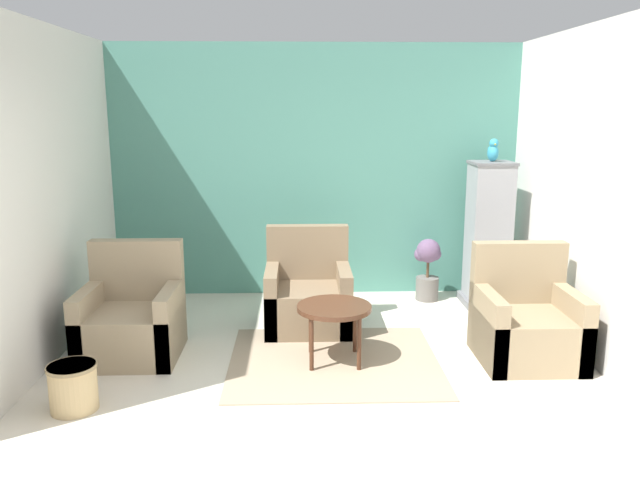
{
  "coord_description": "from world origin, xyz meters",
  "views": [
    {
      "loc": [
        -0.17,
        -3.64,
        2.11
      ],
      "look_at": [
        0.0,
        1.65,
        0.98
      ],
      "focal_mm": 35.0,
      "sensor_mm": 36.0,
      "label": 1
    }
  ],
  "objects_px": {
    "birdcage": "(488,235)",
    "wicker_basket": "(73,386)",
    "armchair_middle": "(308,297)",
    "potted_plant": "(428,266)",
    "armchair_right": "(526,325)",
    "parrot": "(493,151)",
    "coffee_table": "(334,311)",
    "armchair_left": "(132,321)"
  },
  "relations": [
    {
      "from": "armchair_left",
      "to": "wicker_basket",
      "type": "relative_size",
      "value": 2.79
    },
    {
      "from": "armchair_middle",
      "to": "wicker_basket",
      "type": "xyz_separation_m",
      "value": [
        -1.69,
        -1.64,
        -0.12
      ]
    },
    {
      "from": "armchair_middle",
      "to": "birdcage",
      "type": "distance_m",
      "value": 2.11
    },
    {
      "from": "coffee_table",
      "to": "birdcage",
      "type": "height_order",
      "value": "birdcage"
    },
    {
      "from": "armchair_middle",
      "to": "coffee_table",
      "type": "bearing_deg",
      "value": -76.3
    },
    {
      "from": "parrot",
      "to": "potted_plant",
      "type": "height_order",
      "value": "parrot"
    },
    {
      "from": "armchair_right",
      "to": "birdcage",
      "type": "distance_m",
      "value": 1.6
    },
    {
      "from": "coffee_table",
      "to": "birdcage",
      "type": "distance_m",
      "value": 2.34
    },
    {
      "from": "armchair_left",
      "to": "birdcage",
      "type": "bearing_deg",
      "value": 21.02
    },
    {
      "from": "parrot",
      "to": "wicker_basket",
      "type": "height_order",
      "value": "parrot"
    },
    {
      "from": "armchair_right",
      "to": "potted_plant",
      "type": "relative_size",
      "value": 1.39
    },
    {
      "from": "armchair_right",
      "to": "armchair_middle",
      "type": "bearing_deg",
      "value": 155.42
    },
    {
      "from": "coffee_table",
      "to": "potted_plant",
      "type": "relative_size",
      "value": 0.9
    },
    {
      "from": "parrot",
      "to": "potted_plant",
      "type": "distance_m",
      "value": 1.42
    },
    {
      "from": "armchair_right",
      "to": "parrot",
      "type": "xyz_separation_m",
      "value": [
        0.11,
        1.54,
        1.36
      ]
    },
    {
      "from": "wicker_basket",
      "to": "birdcage",
      "type": "bearing_deg",
      "value": 32.71
    },
    {
      "from": "armchair_right",
      "to": "potted_plant",
      "type": "xyz_separation_m",
      "value": [
        -0.5,
        1.69,
        0.08
      ]
    },
    {
      "from": "coffee_table",
      "to": "armchair_right",
      "type": "distance_m",
      "value": 1.64
    },
    {
      "from": "coffee_table",
      "to": "armchair_right",
      "type": "height_order",
      "value": "armchair_right"
    },
    {
      "from": "armchair_middle",
      "to": "potted_plant",
      "type": "xyz_separation_m",
      "value": [
        1.34,
        0.85,
        0.08
      ]
    },
    {
      "from": "armchair_left",
      "to": "birdcage",
      "type": "relative_size",
      "value": 0.62
    },
    {
      "from": "armchair_right",
      "to": "armchair_middle",
      "type": "xyz_separation_m",
      "value": [
        -1.84,
        0.84,
        0.0
      ]
    },
    {
      "from": "birdcage",
      "to": "wicker_basket",
      "type": "distance_m",
      "value": 4.35
    },
    {
      "from": "armchair_middle",
      "to": "birdcage",
      "type": "bearing_deg",
      "value": 19.63
    },
    {
      "from": "armchair_right",
      "to": "parrot",
      "type": "bearing_deg",
      "value": 85.99
    },
    {
      "from": "parrot",
      "to": "armchair_left",
      "type": "bearing_deg",
      "value": -158.95
    },
    {
      "from": "armchair_left",
      "to": "armchair_right",
      "type": "height_order",
      "value": "same"
    },
    {
      "from": "coffee_table",
      "to": "armchair_left",
      "type": "bearing_deg",
      "value": 173.09
    },
    {
      "from": "armchair_left",
      "to": "potted_plant",
      "type": "distance_m",
      "value": 3.23
    },
    {
      "from": "birdcage",
      "to": "potted_plant",
      "type": "bearing_deg",
      "value": 165.49
    },
    {
      "from": "armchair_left",
      "to": "potted_plant",
      "type": "height_order",
      "value": "armchair_left"
    },
    {
      "from": "armchair_left",
      "to": "armchair_middle",
      "type": "xyz_separation_m",
      "value": [
        1.53,
        0.64,
        0.0
      ]
    },
    {
      "from": "armchair_left",
      "to": "armchair_middle",
      "type": "height_order",
      "value": "same"
    },
    {
      "from": "coffee_table",
      "to": "potted_plant",
      "type": "distance_m",
      "value": 2.04
    },
    {
      "from": "birdcage",
      "to": "wicker_basket",
      "type": "xyz_separation_m",
      "value": [
        -3.63,
        -2.33,
        -0.58
      ]
    },
    {
      "from": "coffee_table",
      "to": "wicker_basket",
      "type": "relative_size",
      "value": 1.8
    },
    {
      "from": "armchair_right",
      "to": "birdcage",
      "type": "xyz_separation_m",
      "value": [
        0.11,
        1.53,
        0.46
      ]
    },
    {
      "from": "armchair_right",
      "to": "wicker_basket",
      "type": "distance_m",
      "value": 3.61
    },
    {
      "from": "parrot",
      "to": "potted_plant",
      "type": "relative_size",
      "value": 0.35
    },
    {
      "from": "armchair_middle",
      "to": "parrot",
      "type": "bearing_deg",
      "value": 19.69
    },
    {
      "from": "armchair_middle",
      "to": "parrot",
      "type": "distance_m",
      "value": 2.47
    },
    {
      "from": "potted_plant",
      "to": "armchair_left",
      "type": "bearing_deg",
      "value": -152.5
    }
  ]
}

